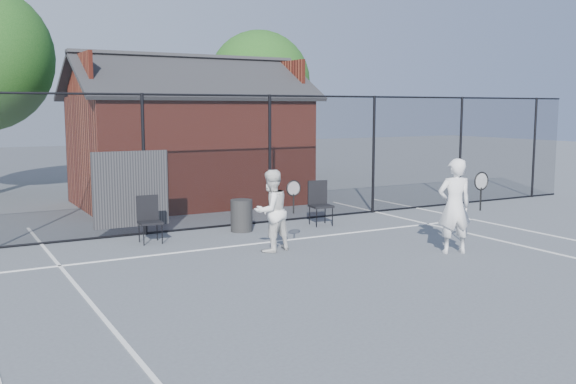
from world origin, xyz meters
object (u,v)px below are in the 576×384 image
player_back (271,211)px  chair_right (321,204)px  player_front (455,206)px  clubhouse (189,146)px  chair_left (150,220)px  waste_bin (242,216)px

player_back → chair_right: 2.92m
player_front → player_back: (-2.90, 1.78, -0.11)m
player_front → chair_right: player_front is taller
clubhouse → chair_right: 5.20m
player_front → clubhouse: bearing=103.2°
player_back → chair_left: bearing=133.9°
chair_left → waste_bin: chair_left is taller
chair_left → waste_bin: (2.12, 0.23, -0.11)m
player_front → waste_bin: 4.65m
chair_left → waste_bin: bearing=8.6°
chair_right → player_back: bearing=-133.4°
player_back → chair_left: player_back is taller
chair_left → chair_right: (4.03, 0.00, 0.04)m
chair_right → chair_left: bearing=-172.5°
clubhouse → player_back: bearing=-97.6°
player_front → chair_left: (-4.67, 3.62, -0.43)m
chair_left → chair_right: size_ratio=0.93×
clubhouse → waste_bin: (-0.55, -4.67, -1.26)m
chair_left → player_front: bearing=-35.4°
clubhouse → player_front: 8.78m
chair_left → waste_bin: 2.13m
player_front → chair_right: 3.70m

